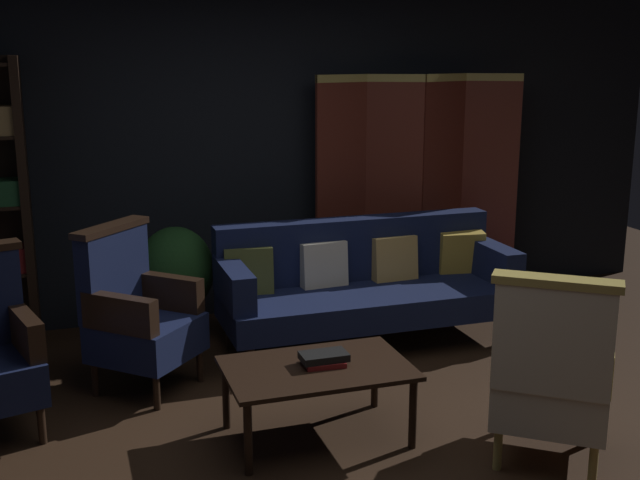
{
  "coord_description": "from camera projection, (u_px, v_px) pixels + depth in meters",
  "views": [
    {
      "loc": [
        -1.48,
        -3.72,
        2.09
      ],
      "look_at": [
        0.0,
        0.8,
        0.95
      ],
      "focal_mm": 44.81,
      "sensor_mm": 36.0,
      "label": 1
    }
  ],
  "objects": [
    {
      "name": "coffee_table",
      "position": [
        317.0,
        374.0,
        4.32
      ],
      "size": [
        1.0,
        0.64,
        0.42
      ],
      "color": "black",
      "rests_on": "ground_plane"
    },
    {
      "name": "velvet_couch",
      "position": [
        364.0,
        281.0,
        5.78
      ],
      "size": [
        2.12,
        0.78,
        0.88
      ],
      "color": "black",
      "rests_on": "ground_plane"
    },
    {
      "name": "back_wall",
      "position": [
        255.0,
        139.0,
        6.31
      ],
      "size": [
        7.2,
        0.1,
        2.8
      ],
      "primitive_type": "cube",
      "color": "black",
      "rests_on": "ground_plane"
    },
    {
      "name": "book_red_leather",
      "position": [
        324.0,
        362.0,
        4.33
      ],
      "size": [
        0.23,
        0.18,
        0.03
      ],
      "primitive_type": "cube",
      "rotation": [
        0.0,
        0.0,
        -0.07
      ],
      "color": "maroon",
      "rests_on": "coffee_table"
    },
    {
      "name": "ground_plane",
      "position": [
        366.0,
        441.0,
        4.37
      ],
      "size": [
        10.0,
        10.0,
        0.0
      ],
      "primitive_type": "plane",
      "color": "black"
    },
    {
      "name": "book_black_cloth",
      "position": [
        324.0,
        356.0,
        4.32
      ],
      "size": [
        0.26,
        0.15,
        0.04
      ],
      "primitive_type": "cube",
      "rotation": [
        0.0,
        0.0,
        0.0
      ],
      "color": "black",
      "rests_on": "book_red_leather"
    },
    {
      "name": "armchair_wing_right",
      "position": [
        137.0,
        313.0,
        4.96
      ],
      "size": [
        0.82,
        0.82,
        1.04
      ],
      "color": "black",
      "rests_on": "ground_plane"
    },
    {
      "name": "potted_plant",
      "position": [
        176.0,
        275.0,
        5.79
      ],
      "size": [
        0.55,
        0.55,
        0.85
      ],
      "color": "brown",
      "rests_on": "ground_plane"
    },
    {
      "name": "folding_screen",
      "position": [
        417.0,
        188.0,
        6.51
      ],
      "size": [
        1.7,
        0.32,
        1.9
      ],
      "color": "#5B2319",
      "rests_on": "ground_plane"
    },
    {
      "name": "armchair_gilt_accent",
      "position": [
        552.0,
        373.0,
        4.04
      ],
      "size": [
        0.81,
        0.81,
        1.04
      ],
      "color": "tan",
      "rests_on": "ground_plane"
    }
  ]
}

